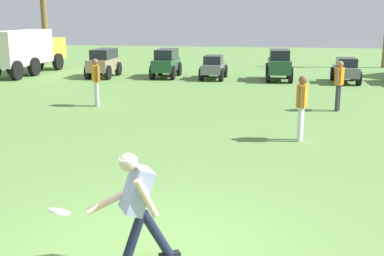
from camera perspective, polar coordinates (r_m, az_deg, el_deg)
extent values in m
plane|color=#618D46|center=(6.31, -4.82, -14.56)|extent=(80.00, 80.00, 0.00)
cylinder|color=#191E38|center=(5.85, -7.04, -13.05)|extent=(0.36, 0.29, 0.72)
cylinder|color=#191E38|center=(5.93, -4.09, -12.59)|extent=(0.43, 0.33, 0.69)
cube|color=#9EA3D1|center=(5.62, -6.54, -7.32)|extent=(0.50, 0.49, 0.58)
sphere|color=beige|center=(5.48, -7.56, -4.03)|extent=(0.29, 0.29, 0.21)
cylinder|color=white|center=(5.47, -7.57, -3.73)|extent=(0.30, 0.30, 0.03)
cylinder|color=beige|center=(5.77, -9.71, -8.50)|extent=(0.53, 0.37, 0.27)
cylinder|color=beige|center=(5.47, -5.42, -8.28)|extent=(0.28, 0.22, 0.49)
cylinder|color=white|center=(5.72, -15.42, -9.52)|extent=(0.34, 0.34, 0.10)
cylinder|color=silver|center=(11.63, 12.65, 0.38)|extent=(0.14, 0.14, 0.82)
cylinder|color=silver|center=(11.80, 12.84, 0.56)|extent=(0.14, 0.14, 0.82)
cube|color=orange|center=(11.59, 12.92, 3.75)|extent=(0.28, 0.38, 0.54)
cylinder|color=brown|center=(11.38, 12.70, 3.65)|extent=(0.09, 0.09, 0.52)
cylinder|color=brown|center=(11.79, 13.13, 3.95)|extent=(0.09, 0.09, 0.52)
sphere|color=brown|center=(11.53, 13.01, 5.56)|extent=(0.25, 0.25, 0.20)
cylinder|color=#33333D|center=(15.61, 16.81, 3.38)|extent=(0.14, 0.14, 0.82)
cylinder|color=#33333D|center=(15.78, 16.99, 3.47)|extent=(0.14, 0.14, 0.82)
cube|color=orange|center=(15.60, 17.07, 5.89)|extent=(0.32, 0.39, 0.54)
cylinder|color=#936B4C|center=(15.40, 16.85, 5.85)|extent=(0.09, 0.09, 0.52)
cylinder|color=#936B4C|center=(15.80, 17.29, 6.00)|extent=(0.09, 0.09, 0.52)
sphere|color=#936B4C|center=(15.56, 17.16, 7.24)|extent=(0.26, 0.26, 0.20)
cylinder|color=silver|center=(16.04, -11.17, 3.95)|extent=(0.15, 0.15, 0.82)
cylinder|color=silver|center=(16.21, -11.32, 4.05)|extent=(0.15, 0.15, 0.82)
cube|color=orange|center=(16.03, -11.35, 6.40)|extent=(0.36, 0.39, 0.54)
cylinder|color=brown|center=(15.83, -11.17, 6.36)|extent=(0.10, 0.10, 0.52)
cylinder|color=brown|center=(16.23, -11.53, 6.51)|extent=(0.10, 0.10, 0.52)
sphere|color=brown|center=(15.99, -11.41, 7.71)|extent=(0.28, 0.28, 0.20)
cube|color=#998466|center=(23.66, -10.45, 7.41)|extent=(1.00, 2.42, 0.55)
cube|color=#1E232B|center=(23.75, -10.38, 8.66)|extent=(0.88, 1.81, 0.46)
cylinder|color=black|center=(24.63, -10.87, 6.97)|extent=(0.19, 0.66, 0.66)
cylinder|color=black|center=(24.33, -8.71, 6.98)|extent=(0.19, 0.66, 0.66)
cylinder|color=black|center=(23.06, -12.22, 6.49)|extent=(0.19, 0.66, 0.66)
cylinder|color=black|center=(22.74, -9.94, 6.50)|extent=(0.19, 0.66, 0.66)
cube|color=#235133|center=(23.24, -3.09, 7.50)|extent=(0.99, 2.41, 0.55)
cube|color=#1E232B|center=(23.34, -3.03, 8.77)|extent=(0.86, 1.81, 0.46)
cylinder|color=black|center=(24.19, -3.80, 7.07)|extent=(0.19, 0.66, 0.66)
cylinder|color=black|center=(24.00, -1.54, 7.04)|extent=(0.19, 0.66, 0.66)
cylinder|color=black|center=(22.56, -4.72, 6.60)|extent=(0.19, 0.66, 0.66)
cylinder|color=black|center=(22.36, -2.31, 6.58)|extent=(0.19, 0.66, 0.66)
cube|color=slate|center=(22.65, 2.59, 7.12)|extent=(0.95, 2.22, 0.42)
cube|color=#1E232B|center=(22.52, 2.56, 8.10)|extent=(0.82, 1.12, 0.38)
cylinder|color=black|center=(23.50, 1.76, 6.83)|extent=(0.19, 0.60, 0.60)
cylinder|color=black|center=(23.38, 3.95, 6.77)|extent=(0.19, 0.60, 0.60)
cylinder|color=black|center=(21.99, 1.13, 6.39)|extent=(0.19, 0.60, 0.60)
cylinder|color=black|center=(21.86, 3.47, 6.33)|extent=(0.19, 0.60, 0.60)
cube|color=#235133|center=(22.43, 10.28, 7.24)|extent=(1.04, 2.37, 0.60)
cube|color=#1E232B|center=(22.43, 10.33, 8.58)|extent=(0.90, 1.57, 0.44)
cylinder|color=black|center=(23.22, 8.96, 6.75)|extent=(0.20, 0.72, 0.72)
cylinder|color=black|center=(23.26, 11.39, 6.66)|extent=(0.20, 0.72, 0.72)
cylinder|color=black|center=(21.67, 9.02, 6.29)|extent=(0.20, 0.72, 0.72)
cylinder|color=black|center=(21.71, 11.62, 6.19)|extent=(0.20, 0.72, 0.72)
cube|color=slate|center=(22.40, 17.75, 6.43)|extent=(0.91, 2.20, 0.42)
cube|color=#1E232B|center=(22.27, 17.86, 7.42)|extent=(0.80, 1.10, 0.38)
cylinder|color=black|center=(23.13, 16.35, 6.20)|extent=(0.18, 0.60, 0.60)
cylinder|color=black|center=(23.25, 18.56, 6.08)|extent=(0.18, 0.60, 0.60)
cylinder|color=black|center=(21.61, 16.80, 5.71)|extent=(0.18, 0.60, 0.60)
cylinder|color=black|center=(21.74, 19.16, 5.58)|extent=(0.18, 0.60, 0.60)
cube|color=yellow|center=(27.85, -16.45, 9.02)|extent=(1.08, 1.72, 1.15)
cube|color=silver|center=(25.24, -19.52, 8.99)|extent=(1.23, 4.22, 1.65)
cylinder|color=black|center=(27.87, -17.74, 7.54)|extent=(0.26, 0.90, 0.90)
cylinder|color=black|center=(27.35, -15.60, 7.58)|extent=(0.26, 0.90, 0.90)
cylinder|color=black|center=(25.61, -20.48, 6.88)|extent=(0.26, 0.90, 0.90)
cylinder|color=black|center=(25.04, -18.20, 6.92)|extent=(0.26, 0.90, 0.90)
cylinder|color=black|center=(23.61, -20.10, 6.43)|extent=(0.26, 0.90, 0.90)
cylinder|color=brown|center=(31.68, -17.12, 12.49)|extent=(0.38, 0.38, 5.62)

